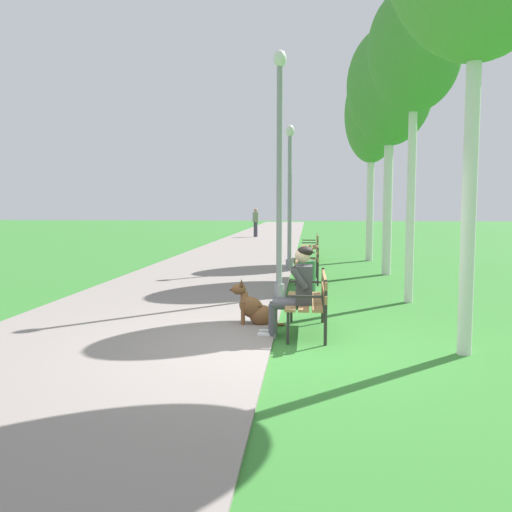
{
  "coord_description": "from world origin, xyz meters",
  "views": [
    {
      "loc": [
        0.32,
        -6.73,
        1.78
      ],
      "look_at": [
        -0.6,
        2.88,
        0.9
      ],
      "focal_mm": 38.23,
      "sensor_mm": 36.0,
      "label": 1
    }
  ],
  "objects_px": {
    "dog_brown": "(255,309)",
    "lamp_post_near": "(279,173)",
    "park_bench_near": "(311,297)",
    "birch_tree_second": "(415,51)",
    "person_seated_on_near_bench": "(296,288)",
    "birch_tree_fourth": "(372,115)",
    "park_bench_far": "(312,245)",
    "birch_tree_third": "(390,87)",
    "lamp_post_mid": "(290,196)",
    "park_bench_mid": "(310,260)",
    "pedestrian_distant": "(256,223)",
    "litter_bin": "(307,278)"
  },
  "relations": [
    {
      "from": "dog_brown",
      "to": "lamp_post_near",
      "type": "distance_m",
      "value": 3.24
    },
    {
      "from": "park_bench_near",
      "to": "birch_tree_second",
      "type": "distance_m",
      "value": 5.16
    },
    {
      "from": "person_seated_on_near_bench",
      "to": "birch_tree_fourth",
      "type": "bearing_deg",
      "value": 78.67
    },
    {
      "from": "park_bench_near",
      "to": "dog_brown",
      "type": "distance_m",
      "value": 0.93
    },
    {
      "from": "park_bench_far",
      "to": "birch_tree_third",
      "type": "bearing_deg",
      "value": -61.43
    },
    {
      "from": "park_bench_far",
      "to": "lamp_post_mid",
      "type": "xyz_separation_m",
      "value": [
        -0.65,
        -2.77,
        1.56
      ]
    },
    {
      "from": "person_seated_on_near_bench",
      "to": "dog_brown",
      "type": "height_order",
      "value": "person_seated_on_near_bench"
    },
    {
      "from": "lamp_post_mid",
      "to": "birch_tree_second",
      "type": "xyz_separation_m",
      "value": [
        2.39,
        -4.94,
        2.48
      ]
    },
    {
      "from": "dog_brown",
      "to": "lamp_post_mid",
      "type": "bearing_deg",
      "value": 87.93
    },
    {
      "from": "park_bench_mid",
      "to": "birch_tree_fourth",
      "type": "bearing_deg",
      "value": 69.48
    },
    {
      "from": "person_seated_on_near_bench",
      "to": "pedestrian_distant",
      "type": "height_order",
      "value": "pedestrian_distant"
    },
    {
      "from": "lamp_post_near",
      "to": "pedestrian_distant",
      "type": "xyz_separation_m",
      "value": [
        -2.44,
        20.57,
        -1.57
      ]
    },
    {
      "from": "birch_tree_third",
      "to": "litter_bin",
      "type": "relative_size",
      "value": 9.06
    },
    {
      "from": "lamp_post_mid",
      "to": "birch_tree_third",
      "type": "relative_size",
      "value": 0.63
    },
    {
      "from": "park_bench_near",
      "to": "person_seated_on_near_bench",
      "type": "height_order",
      "value": "person_seated_on_near_bench"
    },
    {
      "from": "litter_bin",
      "to": "pedestrian_distant",
      "type": "relative_size",
      "value": 0.42
    },
    {
      "from": "lamp_post_near",
      "to": "birch_tree_second",
      "type": "distance_m",
      "value": 3.24
    },
    {
      "from": "lamp_post_near",
      "to": "birch_tree_fourth",
      "type": "relative_size",
      "value": 0.74
    },
    {
      "from": "birch_tree_third",
      "to": "dog_brown",
      "type": "bearing_deg",
      "value": -113.54
    },
    {
      "from": "park_bench_mid",
      "to": "pedestrian_distant",
      "type": "distance_m",
      "value": 18.32
    },
    {
      "from": "lamp_post_mid",
      "to": "birch_tree_third",
      "type": "bearing_deg",
      "value": -16.43
    },
    {
      "from": "park_bench_near",
      "to": "lamp_post_mid",
      "type": "height_order",
      "value": "lamp_post_mid"
    },
    {
      "from": "birch_tree_second",
      "to": "pedestrian_distant",
      "type": "relative_size",
      "value": 3.46
    },
    {
      "from": "person_seated_on_near_bench",
      "to": "park_bench_mid",
      "type": "bearing_deg",
      "value": 87.94
    },
    {
      "from": "lamp_post_near",
      "to": "park_bench_far",
      "type": "bearing_deg",
      "value": 84.93
    },
    {
      "from": "park_bench_mid",
      "to": "birch_tree_second",
      "type": "height_order",
      "value": "birch_tree_second"
    },
    {
      "from": "park_bench_mid",
      "to": "pedestrian_distant",
      "type": "xyz_separation_m",
      "value": [
        -3.03,
        18.06,
        0.33
      ]
    },
    {
      "from": "birch_tree_fourth",
      "to": "birch_tree_third",
      "type": "bearing_deg",
      "value": -89.38
    },
    {
      "from": "litter_bin",
      "to": "birch_tree_third",
      "type": "bearing_deg",
      "value": 60.0
    },
    {
      "from": "birch_tree_second",
      "to": "park_bench_far",
      "type": "bearing_deg",
      "value": 102.77
    },
    {
      "from": "park_bench_near",
      "to": "park_bench_far",
      "type": "bearing_deg",
      "value": 89.58
    },
    {
      "from": "birch_tree_fourth",
      "to": "litter_bin",
      "type": "xyz_separation_m",
      "value": [
        -2.03,
        -7.26,
        -4.35
      ]
    },
    {
      "from": "lamp_post_mid",
      "to": "litter_bin",
      "type": "height_order",
      "value": "lamp_post_mid"
    },
    {
      "from": "person_seated_on_near_bench",
      "to": "birch_tree_third",
      "type": "relative_size",
      "value": 0.2
    },
    {
      "from": "park_bench_far",
      "to": "litter_bin",
      "type": "bearing_deg",
      "value": -91.18
    },
    {
      "from": "person_seated_on_near_bench",
      "to": "park_bench_near",
      "type": "bearing_deg",
      "value": 55.12
    },
    {
      "from": "lamp_post_near",
      "to": "birch_tree_second",
      "type": "bearing_deg",
      "value": -2.4
    },
    {
      "from": "park_bench_near",
      "to": "birch_tree_second",
      "type": "relative_size",
      "value": 0.26
    },
    {
      "from": "birch_tree_third",
      "to": "birch_tree_fourth",
      "type": "xyz_separation_m",
      "value": [
        -0.04,
        3.68,
        -0.1
      ]
    },
    {
      "from": "park_bench_near",
      "to": "birch_tree_third",
      "type": "distance_m",
      "value": 8.3
    },
    {
      "from": "lamp_post_mid",
      "to": "birch_tree_second",
      "type": "height_order",
      "value": "birch_tree_second"
    },
    {
      "from": "lamp_post_near",
      "to": "lamp_post_mid",
      "type": "height_order",
      "value": "lamp_post_near"
    },
    {
      "from": "lamp_post_near",
      "to": "birch_tree_third",
      "type": "distance_m",
      "value": 5.39
    },
    {
      "from": "birch_tree_third",
      "to": "birch_tree_second",
      "type": "bearing_deg",
      "value": -92.39
    },
    {
      "from": "person_seated_on_near_bench",
      "to": "dog_brown",
      "type": "distance_m",
      "value": 0.98
    },
    {
      "from": "park_bench_mid",
      "to": "birch_tree_second",
      "type": "relative_size",
      "value": 0.26
    },
    {
      "from": "lamp_post_mid",
      "to": "birch_tree_fourth",
      "type": "relative_size",
      "value": 0.63
    },
    {
      "from": "lamp_post_near",
      "to": "birch_tree_second",
      "type": "relative_size",
      "value": 0.82
    },
    {
      "from": "park_bench_near",
      "to": "pedestrian_distant",
      "type": "bearing_deg",
      "value": 97.42
    },
    {
      "from": "lamp_post_near",
      "to": "litter_bin",
      "type": "xyz_separation_m",
      "value": [
        0.53,
        0.5,
        -2.06
      ]
    }
  ]
}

